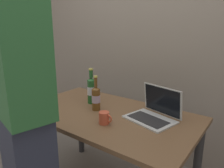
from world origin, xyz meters
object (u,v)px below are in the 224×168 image
Objects in this scene: beer_bottle_green at (96,97)px; coffee_mug at (104,118)px; person_figure at (23,112)px; laptop at (154,112)px; beer_bottle_amber at (91,89)px.

beer_bottle_green reaches higher than coffee_mug.
laptop is at bearing 63.45° from person_figure.
laptop is at bearing 49.90° from coffee_mug.
laptop is 1.38× the size of beer_bottle_green.
beer_bottle_green is (-0.47, -0.12, 0.06)m from laptop.
beer_bottle_green is 0.70m from person_figure.
person_figure is (0.20, -0.78, 0.09)m from beer_bottle_amber.
beer_bottle_green is at bearing 95.22° from person_figure.
person_figure is at bearing -75.36° from beer_bottle_amber.
beer_bottle_amber is at bearing 104.64° from person_figure.
beer_bottle_green is 2.72× the size of coffee_mug.
laptop is 0.61m from beer_bottle_amber.
person_figure is at bearing -116.55° from laptop.
beer_bottle_amber reaches higher than coffee_mug.
beer_bottle_green is 0.28m from coffee_mug.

